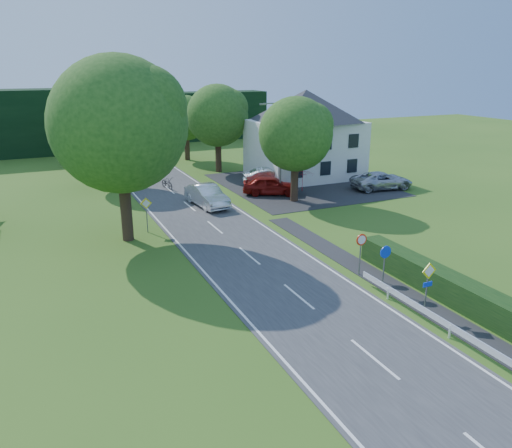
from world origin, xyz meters
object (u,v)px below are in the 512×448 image
parked_car_silver_a (271,177)px  parked_car_silver_b (382,180)px  streetlight (279,145)px  parasol (303,181)px  parked_car_red (271,185)px  motorcycle (167,183)px  moving_car (207,196)px

parked_car_silver_a → parked_car_silver_b: size_ratio=0.91×
streetlight → parked_car_silver_a: (0.97, 3.50, -3.58)m
parked_car_silver_a → parasol: bearing=-134.8°
parked_car_silver_b → parasol: (-7.01, 2.24, 0.17)m
parked_car_red → parasol: size_ratio=2.28×
motorcycle → parasol: (10.80, -6.05, 0.41)m
streetlight → parked_car_red: 3.69m
parked_car_silver_a → parked_car_silver_b: (8.74, -5.17, -0.06)m
streetlight → parked_car_red: (-0.42, 0.71, -3.60)m
streetlight → parked_car_silver_b: streetlight is taller
streetlight → parasol: bearing=12.0°
parked_car_silver_b → parasol: 7.36m
moving_car → parasol: size_ratio=2.45×
parasol → parked_car_silver_b: bearing=-17.7°
moving_car → parked_car_silver_a: 8.68m
parked_car_red → parked_car_silver_b: parked_car_red is taller
moving_car → parked_car_red: 6.43m
parked_car_silver_b → parasol: parasol is taller
motorcycle → parked_car_red: (7.68, -5.92, 0.28)m
parked_car_red → parked_car_silver_a: size_ratio=0.95×
moving_car → parasol: bearing=0.7°
moving_car → parked_car_red: bearing=5.1°
motorcycle → streetlight: bearing=-49.9°
parked_car_silver_a → motorcycle: bearing=85.6°
motorcycle → parked_car_silver_b: bearing=-35.5°
moving_car → parasol: parasol is taller
parked_car_silver_b → motorcycle: bearing=73.4°
streetlight → motorcycle: size_ratio=3.87×
streetlight → parked_car_red: streetlight is taller
motorcycle → parked_car_silver_a: size_ratio=0.40×
parked_car_silver_b → parasol: bearing=80.7°
parked_car_red → motorcycle: bearing=78.8°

